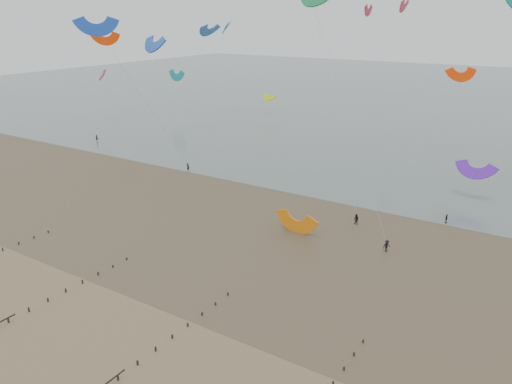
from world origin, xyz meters
TOP-DOWN VIEW (x-y plane):
  - ground at (0.00, 0.00)m, footprint 500.00×500.00m
  - sea_and_shore at (-4.08, 34.40)m, footprint 500.00×665.00m
  - kitesurfer_lead at (-34.72, 50.74)m, footprint 0.71×0.49m
  - kitesurfers at (28.47, 44.95)m, footprint 167.10×25.22m
  - grounded_kite at (1.99, 33.95)m, footprint 7.53×6.24m
  - kites_airborne at (-21.80, 91.21)m, footprint 251.76×129.14m

SIDE VIEW (x-z plane):
  - ground at x=0.00m, z-range 0.00..0.00m
  - grounded_kite at x=1.99m, z-range -1.89..1.89m
  - sea_and_shore at x=-4.08m, z-range -0.01..0.02m
  - kitesurfers at x=28.47m, z-range -0.08..1.81m
  - kitesurfer_lead at x=-34.72m, z-range 0.00..1.88m
  - kites_airborne at x=-21.80m, z-range 4.98..41.90m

